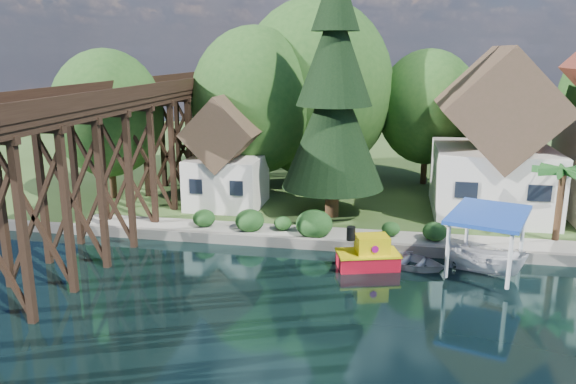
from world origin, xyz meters
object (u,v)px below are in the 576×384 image
boat_white_a (408,259)px  boat_canopy (486,248)px  conifer (334,96)px  trestle_bridge (89,160)px  house_left (495,145)px  shed (226,159)px  tugboat (369,255)px  palm_tree (563,173)px

boat_white_a → boat_canopy: (3.84, -0.27, 1.00)m
conifer → boat_canopy: conifer is taller
trestle_bridge → house_left: house_left is taller
shed → tugboat: shed is taller
conifer → boat_white_a: bearing=-55.1°
palm_tree → trestle_bridge: bearing=-168.1°
house_left → conifer: 11.25m
house_left → shed: 18.11m
conifer → tugboat: conifer is taller
boat_white_a → palm_tree: bearing=-41.2°
house_left → boat_white_a: size_ratio=2.75×
trestle_bridge → conifer: conifer is taller
trestle_bridge → tugboat: (15.39, 0.53, -4.64)m
trestle_bridge → boat_white_a: 18.19m
house_left → tugboat: size_ratio=3.05×
palm_tree → boat_canopy: size_ratio=0.77×
conifer → palm_tree: size_ratio=3.59×
house_left → shed: size_ratio=1.40×
conifer → boat_white_a: conifer is taller
shed → boat_canopy: 18.57m
boat_white_a → trestle_bridge: bearing=114.7°
house_left → tugboat: house_left is taller
tugboat → shed: bearing=139.7°
boat_canopy → boat_white_a: bearing=176.0°
palm_tree → house_left: bearing=118.4°
shed → conifer: conifer is taller
shed → palm_tree: size_ratio=1.71×
boat_white_a → boat_canopy: size_ratio=0.67×
tugboat → boat_white_a: (2.09, 0.54, -0.29)m
conifer → boat_canopy: size_ratio=2.76×
trestle_bridge → boat_canopy: bearing=2.1°
conifer → boat_canopy: (8.73, -7.28, -7.00)m
palm_tree → boat_canopy: 7.24m
house_left → shed: (-18.00, -1.50, -1.31)m
house_left → palm_tree: bearing=-61.6°
conifer → palm_tree: conifer is taller
trestle_bridge → palm_tree: size_ratio=9.65×
house_left → palm_tree: house_left is taller
shed → conifer: (7.59, -1.25, 4.58)m
shed → palm_tree: shed is taller
shed → boat_canopy: (16.31, -8.53, -2.42)m
house_left → palm_tree: size_ratio=2.41×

